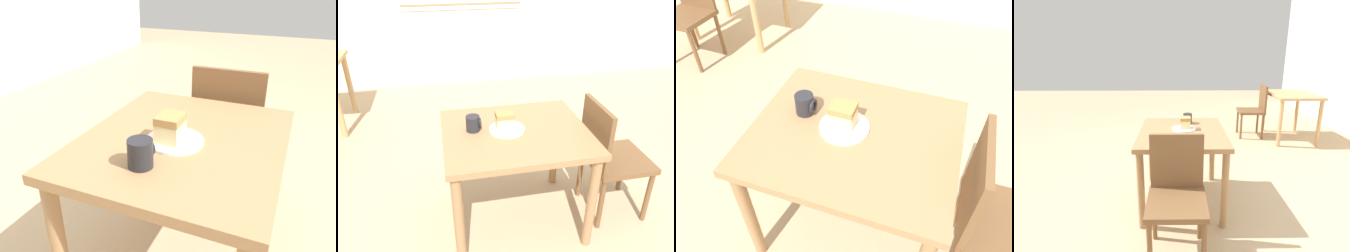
% 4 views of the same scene
% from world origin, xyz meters
% --- Properties ---
extents(ground_plane, '(14.00, 14.00, 0.00)m').
position_xyz_m(ground_plane, '(0.00, 0.00, 0.00)').
color(ground_plane, tan).
extents(dining_table_near, '(0.91, 0.78, 0.72)m').
position_xyz_m(dining_table_near, '(-0.08, 0.16, 0.61)').
color(dining_table_near, '#9E754C').
rests_on(dining_table_near, ground_plane).
extents(chair_near_window, '(0.41, 0.41, 0.87)m').
position_xyz_m(chair_near_window, '(0.58, 0.11, 0.48)').
color(chair_near_window, brown).
rests_on(chair_near_window, ground_plane).
extents(chair_far_corner, '(0.43, 0.43, 0.87)m').
position_xyz_m(chair_far_corner, '(-2.04, 1.40, 0.48)').
color(chair_far_corner, brown).
rests_on(chair_far_corner, ground_plane).
extents(plate, '(0.22, 0.22, 0.01)m').
position_xyz_m(plate, '(-0.13, 0.18, 0.72)').
color(plate, white).
rests_on(plate, dining_table_near).
extents(cake_slice, '(0.11, 0.09, 0.10)m').
position_xyz_m(cake_slice, '(-0.14, 0.19, 0.78)').
color(cake_slice, beige).
rests_on(cake_slice, plate).
extents(coffee_mug, '(0.09, 0.09, 0.10)m').
position_xyz_m(coffee_mug, '(-0.33, 0.21, 0.77)').
color(coffee_mug, '#232328').
rests_on(coffee_mug, dining_table_near).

